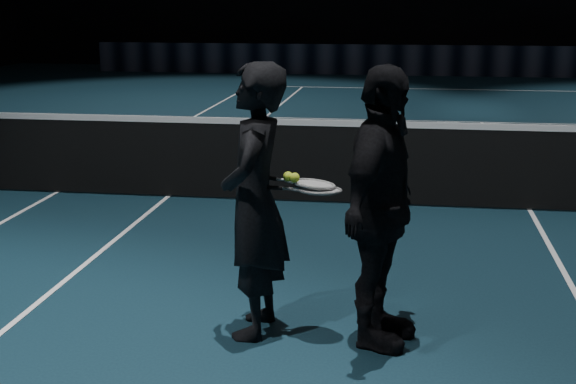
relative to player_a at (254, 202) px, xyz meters
name	(u,v)px	position (x,y,z in m)	size (l,w,h in m)	color
floor	(530,210)	(2.36, 3.67, -0.94)	(36.00, 36.00, 0.00)	#0C212E
court_lines	(530,210)	(2.36, 3.67, -0.93)	(10.98, 23.78, 0.01)	white
net_mesh	(533,170)	(2.36, 3.67, -0.49)	(12.80, 0.02, 0.86)	black
net_tape	(536,128)	(2.36, 3.67, -0.02)	(12.80, 0.03, 0.07)	white
sponsor_backdrop	(457,61)	(2.36, 19.17, -0.49)	(22.00, 0.15, 0.90)	black
player_a	(254,202)	(0.00, 0.00, 0.00)	(0.68, 0.45, 1.87)	black
player_b	(380,209)	(0.85, -0.06, 0.00)	(1.10, 0.46, 1.87)	black
racket_lower	(320,190)	(0.45, -0.03, 0.10)	(0.68, 0.22, 0.03)	black
racket_upper	(314,184)	(0.40, 0.01, 0.13)	(0.68, 0.22, 0.03)	black
tennis_balls	(292,175)	(0.25, -0.01, 0.20)	(0.12, 0.10, 0.12)	#D4EB31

